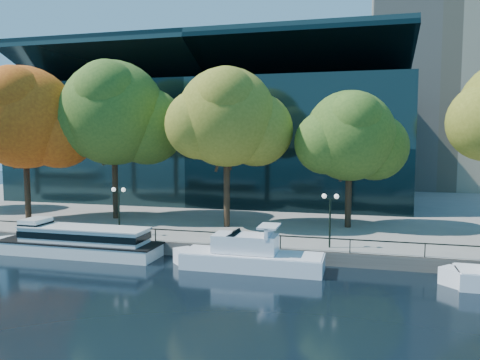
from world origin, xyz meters
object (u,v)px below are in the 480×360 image
(tree_2, at_px, (115,115))
(tree_3, at_px, (228,119))
(tree_4, at_px, (352,138))
(lamp_2, at_px, (330,208))
(tour_boat, at_px, (75,240))
(tree_1, at_px, (26,120))
(cruiser_near, at_px, (246,255))
(lamp_1, at_px, (119,200))

(tree_2, relative_size, tree_3, 1.09)
(tree_4, bearing_deg, lamp_2, -98.58)
(tour_boat, distance_m, tree_1, 15.87)
(cruiser_near, xyz_separation_m, tree_4, (6.76, 12.11, 8.15))
(tree_1, distance_m, lamp_2, 30.60)
(cruiser_near, distance_m, lamp_2, 7.28)
(tree_2, xyz_separation_m, tree_4, (22.91, 1.01, -2.23))
(cruiser_near, bearing_deg, tree_2, 145.48)
(tree_4, relative_size, lamp_1, 3.07)
(tour_boat, xyz_separation_m, tree_4, (20.68, 11.61, 7.98))
(tour_boat, bearing_deg, tree_1, 143.63)
(tree_3, bearing_deg, tree_2, 172.90)
(tree_4, bearing_deg, tree_3, -166.84)
(tree_1, xyz_separation_m, tree_2, (7.86, 3.16, 0.48))
(tour_boat, bearing_deg, lamp_1, 57.16)
(tree_4, distance_m, lamp_1, 21.05)
(tree_2, xyz_separation_m, lamp_2, (21.64, -7.39, -7.39))
(tree_4, bearing_deg, lamp_1, -155.71)
(tour_boat, height_order, lamp_1, lamp_1)
(tree_1, height_order, lamp_1, tree_1)
(tree_4, xyz_separation_m, lamp_2, (-1.27, -8.39, -5.16))
(tree_1, xyz_separation_m, tree_3, (20.00, 1.65, -0.08))
(lamp_1, bearing_deg, tree_2, 120.25)
(tree_3, height_order, lamp_2, tree_3)
(cruiser_near, relative_size, tree_3, 0.76)
(tour_boat, xyz_separation_m, cruiser_near, (13.91, -0.50, -0.17))
(tree_2, bearing_deg, lamp_1, -59.75)
(tree_2, relative_size, lamp_1, 3.91)
(lamp_1, bearing_deg, tree_3, 36.88)
(tour_boat, distance_m, lamp_2, 19.87)
(tour_boat, relative_size, tree_4, 1.16)
(tree_2, relative_size, lamp_2, 3.91)
(tree_2, bearing_deg, tour_boat, -78.10)
(tree_3, bearing_deg, cruiser_near, -67.33)
(lamp_2, bearing_deg, tree_4, 81.42)
(tree_3, bearing_deg, tree_1, -175.28)
(tour_boat, relative_size, lamp_2, 3.56)
(tour_boat, bearing_deg, lamp_2, 9.40)
(tree_1, bearing_deg, cruiser_near, -18.30)
(cruiser_near, relative_size, lamp_2, 2.72)
(cruiser_near, distance_m, tree_4, 16.09)
(tree_1, relative_size, lamp_1, 3.74)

